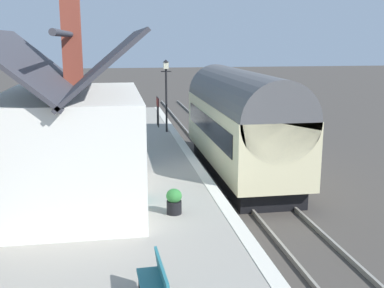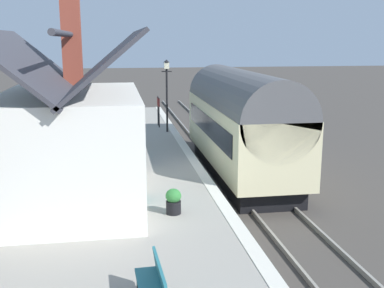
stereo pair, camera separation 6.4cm
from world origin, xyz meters
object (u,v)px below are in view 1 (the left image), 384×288
station_building (73,143)px  planter_bench_left (120,124)px  station_sign_board (158,104)px  planter_under_sign (74,111)px  bench_platform_end (127,142)px  planter_edge_far (75,128)px  planter_corner_building (128,141)px  planter_edge_near (174,201)px  planter_bench_right (85,122)px  lamp_post_platform (166,82)px  train (240,123)px  bench_mid_platform (156,286)px  planter_by_door (131,111)px

station_building → planter_bench_left: bearing=-7.8°
station_building → station_sign_board: size_ratio=4.05×
planter_bench_left → planter_under_sign: planter_under_sign is taller
station_building → bench_platform_end: size_ratio=4.48×
planter_edge_far → station_sign_board: size_ratio=0.61×
planter_corner_building → planter_edge_near: (-8.14, -0.95, 0.05)m
planter_edge_far → planter_under_sign: 4.35m
station_building → planter_edge_near: (-1.52, -2.67, -1.36)m
planter_edge_near → station_sign_board: size_ratio=0.44×
planter_bench_right → planter_corner_building: (-5.21, -2.03, 0.01)m
planter_bench_right → lamp_post_platform: size_ratio=0.22×
planter_bench_left → lamp_post_platform: (-0.96, -2.29, 2.22)m
planter_bench_right → planter_edge_near: 13.68m
station_sign_board → lamp_post_platform: bearing=-169.7°
train → planter_edge_far: (5.25, 6.96, -0.99)m
train → station_sign_board: bearing=22.3°
bench_mid_platform → planter_bench_right: size_ratio=1.82×
planter_corner_building → planter_bench_left: planter_bench_left is taller
planter_by_door → planter_edge_far: 5.49m
lamp_post_platform → station_sign_board: lamp_post_platform is taller
station_building → planter_edge_far: 10.28m
planter_edge_far → planter_under_sign: bearing=4.5°
planter_by_door → lamp_post_platform: bearing=-161.7°
station_sign_board → planter_bench_right: bearing=85.8°
planter_edge_far → station_sign_board: bearing=-71.9°
train → planter_edge_near: train is taller
planter_corner_building → station_building: bearing=165.5°
station_building → planter_bench_left: station_building is taller
bench_mid_platform → planter_bench_right: bench_mid_platform is taller
train → planter_by_door: (9.88, 4.03, -0.88)m
bench_platform_end → planter_corner_building: bearing=-3.1°
planter_edge_near → lamp_post_platform: bearing=-5.6°
train → bench_mid_platform: size_ratio=6.82×
bench_platform_end → planter_edge_far: bearing=27.9°
station_building → planter_edge_far: bearing=4.2°
planter_edge_far → planter_under_sign: planter_under_sign is taller
station_building → planter_edge_far: station_building is taller
planter_bench_left → lamp_post_platform: bearing=-112.7°
bench_platform_end → planter_bench_right: bench_platform_end is taller
station_building → bench_mid_platform: bearing=-163.9°
station_building → station_sign_board: 12.07m
planter_bench_left → bench_platform_end: bearing=-178.2°
station_building → train: bearing=-51.7°
planter_edge_far → planter_bench_left: bearing=-70.9°
planter_edge_far → planter_edge_near: planter_edge_near is taller
train → lamp_post_platform: lamp_post_platform is taller
train → planter_bench_right: bearing=43.4°
planter_bench_left → planter_bench_right: bearing=63.6°
bench_mid_platform → planter_corner_building: (12.72, 0.05, -0.18)m
bench_platform_end → planter_bench_left: (5.32, 0.17, -0.17)m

